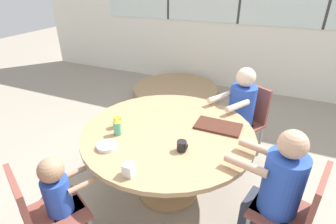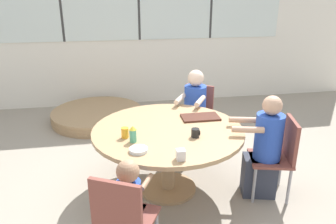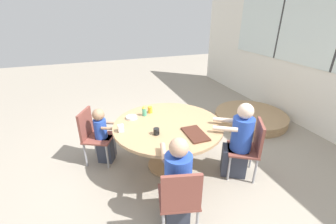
% 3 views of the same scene
% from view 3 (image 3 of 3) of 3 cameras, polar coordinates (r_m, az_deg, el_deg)
% --- Properties ---
extents(ground_plane, '(16.00, 16.00, 0.00)m').
position_cam_3_polar(ground_plane, '(3.52, 0.00, -13.31)').
color(ground_plane, gray).
extents(dining_table, '(1.53, 1.53, 0.71)m').
position_cam_3_polar(dining_table, '(3.19, 0.00, -4.94)').
color(dining_table, tan).
rests_on(dining_table, ground_plane).
extents(chair_for_woman_green_shirt, '(0.48, 0.48, 0.84)m').
position_cam_3_polar(chair_for_woman_green_shirt, '(2.35, 3.01, -20.82)').
color(chair_for_woman_green_shirt, brown).
rests_on(chair_for_woman_green_shirt, ground_plane).
extents(chair_for_man_blue_shirt, '(0.55, 0.55, 0.84)m').
position_cam_3_polar(chair_for_man_blue_shirt, '(3.26, 20.24, -7.85)').
color(chair_for_man_blue_shirt, brown).
rests_on(chair_for_man_blue_shirt, ground_plane).
extents(chair_for_toddler, '(0.54, 0.54, 0.84)m').
position_cam_3_polar(chair_for_toddler, '(3.54, -18.65, -4.89)').
color(chair_for_toddler, brown).
rests_on(chair_for_toddler, ground_plane).
extents(person_woman_green_shirt, '(0.55, 0.39, 1.08)m').
position_cam_3_polar(person_woman_green_shirt, '(2.46, 2.42, -18.15)').
color(person_woman_green_shirt, '#333847').
rests_on(person_woman_green_shirt, ground_plane).
extents(person_man_blue_shirt, '(0.50, 0.58, 1.09)m').
position_cam_3_polar(person_man_blue_shirt, '(3.23, 17.40, -7.61)').
color(person_man_blue_shirt, '#333847').
rests_on(person_man_blue_shirt, ground_plane).
extents(person_toddler, '(0.32, 0.38, 0.88)m').
position_cam_3_polar(person_toddler, '(3.51, -16.21, -6.07)').
color(person_toddler, '#333847').
rests_on(person_toddler, ground_plane).
extents(food_tray_dark, '(0.41, 0.23, 0.02)m').
position_cam_3_polar(food_tray_dark, '(2.89, 6.93, -5.55)').
color(food_tray_dark, '#472319').
rests_on(food_tray_dark, dining_table).
extents(coffee_mug, '(0.08, 0.08, 0.08)m').
position_cam_3_polar(coffee_mug, '(2.86, -2.95, -4.96)').
color(coffee_mug, black).
rests_on(coffee_mug, dining_table).
extents(sippy_cup, '(0.07, 0.07, 0.16)m').
position_cam_3_polar(sippy_cup, '(3.35, -6.03, 0.35)').
color(sippy_cup, '#4CA57F').
rests_on(sippy_cup, dining_table).
extents(juice_glass, '(0.07, 0.07, 0.10)m').
position_cam_3_polar(juice_glass, '(3.45, -4.58, 0.58)').
color(juice_glass, gold).
rests_on(juice_glass, dining_table).
extents(milk_carton_small, '(0.07, 0.07, 0.09)m').
position_cam_3_polar(milk_carton_small, '(2.98, -11.85, -4.05)').
color(milk_carton_small, silver).
rests_on(milk_carton_small, dining_table).
extents(bowl_white_shallow, '(0.16, 0.16, 0.03)m').
position_cam_3_polar(bowl_white_shallow, '(3.31, -9.23, -1.37)').
color(bowl_white_shallow, silver).
rests_on(bowl_white_shallow, dining_table).
extents(folded_table_stack, '(1.46, 1.46, 0.18)m').
position_cam_3_polar(folded_table_stack, '(5.04, 20.22, -1.23)').
color(folded_table_stack, tan).
rests_on(folded_table_stack, ground_plane).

